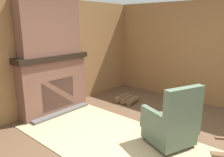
{
  "coord_description": "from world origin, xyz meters",
  "views": [
    {
      "loc": [
        1.42,
        -2.61,
        1.92
      ],
      "look_at": [
        -1.19,
        0.4,
        0.9
      ],
      "focal_mm": 35.0,
      "sensor_mm": 36.0,
      "label": 1
    }
  ],
  "objects_px": {
    "firewood_stack": "(127,99)",
    "oil_lamp_vase": "(24,52)",
    "storage_case": "(69,49)",
    "armchair": "(171,124)"
  },
  "relations": [
    {
      "from": "firewood_stack",
      "to": "storage_case",
      "type": "relative_size",
      "value": 2.08
    },
    {
      "from": "armchair",
      "to": "storage_case",
      "type": "distance_m",
      "value": 2.79
    },
    {
      "from": "armchair",
      "to": "oil_lamp_vase",
      "type": "height_order",
      "value": "oil_lamp_vase"
    },
    {
      "from": "armchair",
      "to": "oil_lamp_vase",
      "type": "distance_m",
      "value": 2.96
    },
    {
      "from": "firewood_stack",
      "to": "oil_lamp_vase",
      "type": "height_order",
      "value": "oil_lamp_vase"
    },
    {
      "from": "armchair",
      "to": "firewood_stack",
      "type": "xyz_separation_m",
      "value": [
        -1.72,
        1.12,
        -0.29
      ]
    },
    {
      "from": "armchair",
      "to": "oil_lamp_vase",
      "type": "relative_size",
      "value": 3.41
    },
    {
      "from": "storage_case",
      "to": "armchair",
      "type": "bearing_deg",
      "value": -2.4
    },
    {
      "from": "oil_lamp_vase",
      "to": "storage_case",
      "type": "relative_size",
      "value": 1.19
    },
    {
      "from": "firewood_stack",
      "to": "oil_lamp_vase",
      "type": "relative_size",
      "value": 1.75
    }
  ]
}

